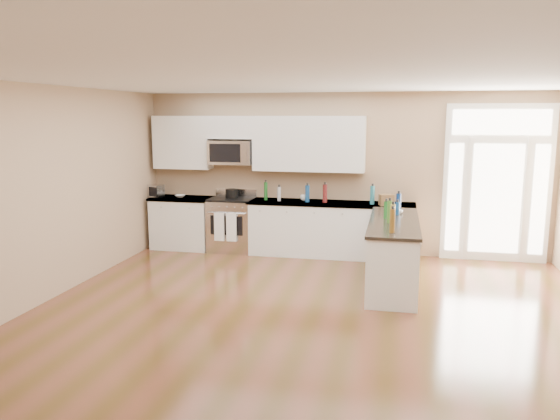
# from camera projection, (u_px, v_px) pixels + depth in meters

# --- Properties ---
(ground) EXTENTS (8.00, 8.00, 0.00)m
(ground) POSITION_uv_depth(u_px,v_px,m) (302.00, 340.00, 5.92)
(ground) COLOR #533817
(room_shell) EXTENTS (8.00, 8.00, 8.00)m
(room_shell) POSITION_uv_depth(u_px,v_px,m) (303.00, 184.00, 5.62)
(room_shell) COLOR tan
(room_shell) RESTS_ON ground
(back_cabinet_left) EXTENTS (1.10, 0.66, 0.94)m
(back_cabinet_left) POSITION_uv_depth(u_px,v_px,m) (183.00, 224.00, 9.99)
(back_cabinet_left) COLOR silver
(back_cabinet_left) RESTS_ON ground
(back_cabinet_right) EXTENTS (2.85, 0.66, 0.94)m
(back_cabinet_right) POSITION_uv_depth(u_px,v_px,m) (330.00, 231.00, 9.43)
(back_cabinet_right) COLOR silver
(back_cabinet_right) RESTS_ON ground
(peninsula_cabinet) EXTENTS (0.69, 2.32, 0.94)m
(peninsula_cabinet) POSITION_uv_depth(u_px,v_px,m) (393.00, 255.00, 7.81)
(peninsula_cabinet) COLOR silver
(peninsula_cabinet) RESTS_ON ground
(upper_cabinet_left) EXTENTS (1.04, 0.33, 0.95)m
(upper_cabinet_left) POSITION_uv_depth(u_px,v_px,m) (183.00, 142.00, 9.88)
(upper_cabinet_left) COLOR silver
(upper_cabinet_left) RESTS_ON room_shell
(upper_cabinet_right) EXTENTS (1.94, 0.33, 0.95)m
(upper_cabinet_right) POSITION_uv_depth(u_px,v_px,m) (309.00, 144.00, 9.40)
(upper_cabinet_right) COLOR silver
(upper_cabinet_right) RESTS_ON room_shell
(upper_cabinet_short) EXTENTS (0.82, 0.33, 0.40)m
(upper_cabinet_short) POSITION_uv_depth(u_px,v_px,m) (232.00, 127.00, 9.64)
(upper_cabinet_short) COLOR silver
(upper_cabinet_short) RESTS_ON room_shell
(microwave) EXTENTS (0.78, 0.41, 0.42)m
(microwave) POSITION_uv_depth(u_px,v_px,m) (231.00, 152.00, 9.68)
(microwave) COLOR silver
(microwave) RESTS_ON room_shell
(entry_door) EXTENTS (1.70, 0.10, 2.60)m
(entry_door) POSITION_uv_depth(u_px,v_px,m) (497.00, 183.00, 8.97)
(entry_door) COLOR white
(entry_door) RESTS_ON ground
(kitchen_range) EXTENTS (0.77, 0.69, 1.08)m
(kitchen_range) POSITION_uv_depth(u_px,v_px,m) (232.00, 224.00, 9.79)
(kitchen_range) COLOR silver
(kitchen_range) RESTS_ON ground
(stockpot) EXTENTS (0.23, 0.23, 0.17)m
(stockpot) POSITION_uv_depth(u_px,v_px,m) (232.00, 193.00, 9.74)
(stockpot) COLOR black
(stockpot) RESTS_ON kitchen_range
(toaster_oven) EXTENTS (0.32, 0.29, 0.22)m
(toaster_oven) POSITION_uv_depth(u_px,v_px,m) (156.00, 191.00, 9.92)
(toaster_oven) COLOR silver
(toaster_oven) RESTS_ON back_cabinet_left
(cardboard_box) EXTENTS (0.26, 0.22, 0.18)m
(cardboard_box) POSITION_uv_depth(u_px,v_px,m) (386.00, 200.00, 9.00)
(cardboard_box) COLOR brown
(cardboard_box) RESTS_ON back_cabinet_right
(bowl_left) EXTENTS (0.19, 0.19, 0.04)m
(bowl_left) POSITION_uv_depth(u_px,v_px,m) (180.00, 196.00, 9.90)
(bowl_left) COLOR white
(bowl_left) RESTS_ON back_cabinet_left
(bowl_peninsula) EXTENTS (0.21, 0.21, 0.05)m
(bowl_peninsula) POSITION_uv_depth(u_px,v_px,m) (398.00, 212.00, 8.28)
(bowl_peninsula) COLOR white
(bowl_peninsula) RESTS_ON peninsula_cabinet
(cup_counter) EXTENTS (0.16, 0.16, 0.10)m
(cup_counter) POSITION_uv_depth(u_px,v_px,m) (304.00, 198.00, 9.52)
(cup_counter) COLOR white
(cup_counter) RESTS_ON back_cabinet_right
(counter_bottles) EXTENTS (2.35, 2.36, 0.31)m
(counter_bottles) POSITION_uv_depth(u_px,v_px,m) (352.00, 202.00, 8.46)
(counter_bottles) COLOR #19591E
(counter_bottles) RESTS_ON back_cabinet_right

